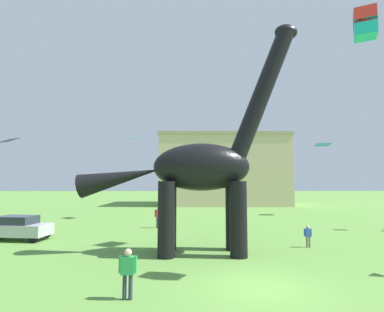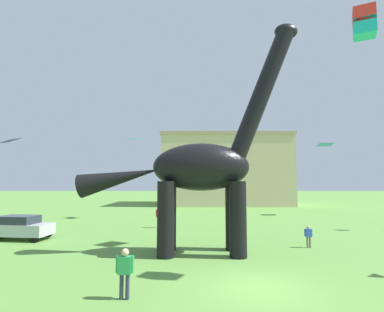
{
  "view_description": "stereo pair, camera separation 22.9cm",
  "coord_description": "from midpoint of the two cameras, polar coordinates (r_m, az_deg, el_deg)",
  "views": [
    {
      "loc": [
        -2.58,
        -11.05,
        3.73
      ],
      "look_at": [
        -2.36,
        6.61,
        5.28
      ],
      "focal_mm": 28.06,
      "sensor_mm": 36.0,
      "label": 1
    },
    {
      "loc": [
        -2.35,
        -11.06,
        3.73
      ],
      "look_at": [
        -2.36,
        6.61,
        5.28
      ],
      "focal_mm": 28.06,
      "sensor_mm": 36.0,
      "label": 2
    }
  ],
  "objects": [
    {
      "name": "person_photographer",
      "position": [
        19.03,
        20.84,
        -13.7
      ],
      "size": [
        0.47,
        0.21,
        1.24
      ],
      "rotation": [
        0.0,
        0.0,
        3.65
      ],
      "color": "#6B6056",
      "rests_on": "ground_plane"
    },
    {
      "name": "parked_sedan_left",
      "position": [
        23.07,
        -30.67,
        -11.62
      ],
      "size": [
        4.39,
        2.28,
        1.55
      ],
      "rotation": [
        0.0,
        0.0,
        -0.12
      ],
      "color": "#B7B7BC",
      "rests_on": "ground_plane"
    },
    {
      "name": "kite_near_low",
      "position": [
        32.09,
        -11.4,
        3.23
      ],
      "size": [
        2.0,
        1.94,
        1.96
      ],
      "color": "#19B2B7"
    },
    {
      "name": "dinosaur_sculpture",
      "position": [
        16.16,
        1.2,
        -2.1
      ],
      "size": [
        12.05,
        2.55,
        12.59
      ],
      "rotation": [
        0.0,
        0.0,
        -0.32
      ],
      "color": "black",
      "rests_on": "ground_plane"
    },
    {
      "name": "background_building_block",
      "position": [
        52.05,
        5.54,
        -2.73
      ],
      "size": [
        21.0,
        12.9,
        11.58
      ],
      "color": "#CCB78E",
      "rests_on": "ground_plane"
    },
    {
      "name": "kite_mid_center",
      "position": [
        14.88,
        29.63,
        21.0
      ],
      "size": [
        1.07,
        1.07,
        1.14
      ],
      "color": "red"
    },
    {
      "name": "person_near_flyer",
      "position": [
        25.3,
        -6.65,
        -11.07
      ],
      "size": [
        0.65,
        0.29,
        1.74
      ],
      "rotation": [
        0.0,
        0.0,
        2.98
      ],
      "color": "#2D3347",
      "rests_on": "ground_plane"
    },
    {
      "name": "kite_mid_right",
      "position": [
        37.73,
        23.45,
        1.98
      ],
      "size": [
        1.72,
        1.3,
        0.25
      ],
      "color": "#287AE5"
    },
    {
      "name": "ground_plane",
      "position": [
        11.92,
        12.25,
        -23.14
      ],
      "size": [
        240.0,
        240.0,
        0.0
      ],
      "primitive_type": "plane",
      "color": "#5B8E3D"
    },
    {
      "name": "person_vendor_side",
      "position": [
        10.52,
        -12.76,
        -20.15
      ],
      "size": [
        0.6,
        0.26,
        1.59
      ],
      "rotation": [
        0.0,
        0.0,
        6.15
      ],
      "color": "#2D3347",
      "rests_on": "ground_plane"
    },
    {
      "name": "kite_apex",
      "position": [
        19.14,
        -31.77,
        2.55
      ],
      "size": [
        1.25,
        1.13,
        0.32
      ],
      "color": "black"
    }
  ]
}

